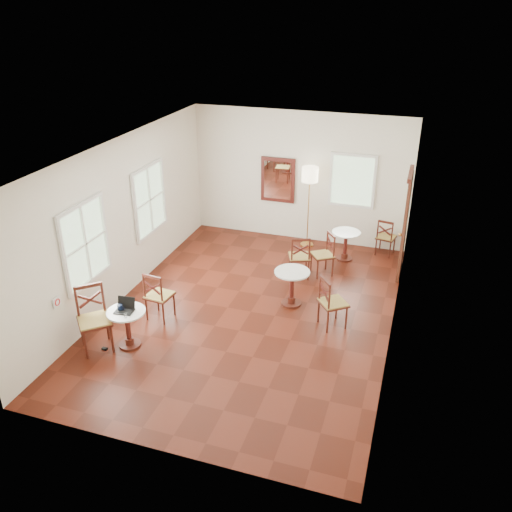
{
  "coord_description": "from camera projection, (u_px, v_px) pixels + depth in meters",
  "views": [
    {
      "loc": [
        2.66,
        -7.85,
        5.21
      ],
      "look_at": [
        0.0,
        0.3,
        1.0
      ],
      "focal_mm": 37.24,
      "sensor_mm": 36.0,
      "label": 1
    }
  ],
  "objects": [
    {
      "name": "power_adapter",
      "position": [
        105.0,
        349.0,
        8.69
      ],
      "size": [
        0.09,
        0.05,
        0.04
      ],
      "primitive_type": "cube",
      "color": "black",
      "rests_on": "ground"
    },
    {
      "name": "chair_mid_b",
      "position": [
        332.0,
        302.0,
        9.13
      ],
      "size": [
        0.61,
        0.61,
        0.95
      ],
      "rotation": [
        0.0,
        0.0,
        2.23
      ],
      "color": "#4E1D13",
      "rests_on": "ground"
    },
    {
      "name": "laptop",
      "position": [
        125.0,
        308.0,
        8.52
      ],
      "size": [
        0.31,
        0.27,
        0.21
      ],
      "rotation": [
        0.0,
        0.0,
        0.1
      ],
      "color": "black",
      "rests_on": "cafe_table_near"
    },
    {
      "name": "floor_lamp",
      "position": [
        310.0,
        180.0,
        11.64
      ],
      "size": [
        0.36,
        0.36,
        1.87
      ],
      "color": "#BF8C3F",
      "rests_on": "ground"
    },
    {
      "name": "ground",
      "position": [
        251.0,
        312.0,
        9.74
      ],
      "size": [
        7.0,
        7.0,
        0.0
      ],
      "primitive_type": "plane",
      "color": "#51190D",
      "rests_on": "ground"
    },
    {
      "name": "chair_back_a",
      "position": [
        386.0,
        237.0,
        11.72
      ],
      "size": [
        0.46,
        0.46,
        0.85
      ],
      "rotation": [
        0.0,
        0.0,
        2.94
      ],
      "color": "#4E1D13",
      "rests_on": "ground"
    },
    {
      "name": "chair_near_b",
      "position": [
        94.0,
        319.0,
        8.52
      ],
      "size": [
        0.71,
        0.71,
        1.1
      ],
      "rotation": [
        0.0,
        0.0,
        0.74
      ],
      "color": "#4E1D13",
      "rests_on": "ground"
    },
    {
      "name": "chair_mid_a",
      "position": [
        299.0,
        257.0,
        10.75
      ],
      "size": [
        0.55,
        0.55,
        0.93
      ],
      "rotation": [
        0.0,
        0.0,
        3.5
      ],
      "color": "#4E1D13",
      "rests_on": "ground"
    },
    {
      "name": "cafe_table_mid",
      "position": [
        292.0,
        284.0,
        9.8
      ],
      "size": [
        0.66,
        0.66,
        0.69
      ],
      "color": "#4E1D13",
      "rests_on": "ground"
    },
    {
      "name": "navy_mug",
      "position": [
        120.0,
        308.0,
        8.51
      ],
      "size": [
        0.13,
        0.08,
        0.1
      ],
      "color": "black",
      "rests_on": "cafe_table_near"
    },
    {
      "name": "cafe_table_near",
      "position": [
        128.0,
        324.0,
        8.63
      ],
      "size": [
        0.63,
        0.63,
        0.66
      ],
      "color": "#4E1D13",
      "rests_on": "ground"
    },
    {
      "name": "chair_back_b",
      "position": [
        324.0,
        254.0,
        10.88
      ],
      "size": [
        0.58,
        0.58,
        0.9
      ],
      "rotation": [
        0.0,
        0.0,
        -0.95
      ],
      "color": "#4E1D13",
      "rests_on": "ground"
    },
    {
      "name": "cafe_table_back",
      "position": [
        346.0,
        242.0,
        11.51
      ],
      "size": [
        0.61,
        0.61,
        0.65
      ],
      "color": "#4E1D13",
      "rests_on": "ground"
    },
    {
      "name": "room_shell",
      "position": [
        252.0,
        210.0,
        9.16
      ],
      "size": [
        5.02,
        7.02,
        3.01
      ],
      "color": "white",
      "rests_on": "ground"
    },
    {
      "name": "water_glass",
      "position": [
        125.0,
        315.0,
        8.32
      ],
      "size": [
        0.05,
        0.05,
        0.09
      ],
      "primitive_type": "cylinder",
      "color": "white",
      "rests_on": "cafe_table_near"
    },
    {
      "name": "mouse",
      "position": [
        132.0,
        308.0,
        8.56
      ],
      "size": [
        0.11,
        0.08,
        0.03
      ],
      "primitive_type": "ellipsoid",
      "rotation": [
        0.0,
        0.0,
        0.34
      ],
      "color": "black",
      "rests_on": "cafe_table_near"
    },
    {
      "name": "chair_near_a",
      "position": [
        159.0,
        295.0,
        9.35
      ],
      "size": [
        0.48,
        0.48,
        0.94
      ],
      "rotation": [
        0.0,
        0.0,
        3.03
      ],
      "color": "#4E1D13",
      "rests_on": "ground"
    }
  ]
}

